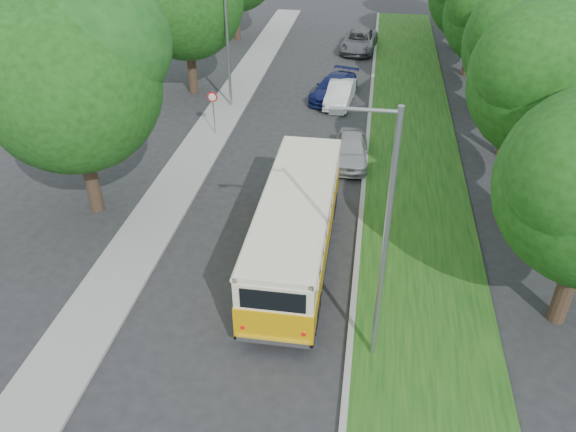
% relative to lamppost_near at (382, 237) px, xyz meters
% --- Properties ---
extents(ground, '(120.00, 120.00, 0.00)m').
position_rel_lamppost_near_xyz_m(ground, '(-4.21, 2.50, -4.37)').
color(ground, '#262628').
rests_on(ground, ground).
extents(curb, '(0.20, 70.00, 0.15)m').
position_rel_lamppost_near_xyz_m(curb, '(-0.61, 7.50, -4.29)').
color(curb, gray).
rests_on(curb, ground).
extents(grass_verge, '(4.50, 70.00, 0.13)m').
position_rel_lamppost_near_xyz_m(grass_verge, '(1.74, 7.50, -4.30)').
color(grass_verge, '#144512').
rests_on(grass_verge, ground).
extents(sidewalk, '(2.20, 70.00, 0.12)m').
position_rel_lamppost_near_xyz_m(sidewalk, '(-9.01, 7.50, -4.31)').
color(sidewalk, gray).
rests_on(sidewalk, ground).
extents(treeline, '(24.27, 41.91, 9.46)m').
position_rel_lamppost_near_xyz_m(treeline, '(-1.06, 20.49, 1.56)').
color(treeline, '#332319').
rests_on(treeline, ground).
extents(lamppost_near, '(1.71, 0.16, 8.00)m').
position_rel_lamppost_near_xyz_m(lamppost_near, '(0.00, 0.00, 0.00)').
color(lamppost_near, gray).
rests_on(lamppost_near, ground).
extents(lamppost_far, '(1.71, 0.16, 7.50)m').
position_rel_lamppost_near_xyz_m(lamppost_far, '(-8.91, 18.50, -0.25)').
color(lamppost_far, gray).
rests_on(lamppost_far, ground).
extents(warning_sign, '(0.56, 0.10, 2.50)m').
position_rel_lamppost_near_xyz_m(warning_sign, '(-8.71, 14.48, -2.66)').
color(warning_sign, gray).
rests_on(warning_sign, ground).
extents(vintage_bus, '(2.50, 9.66, 2.87)m').
position_rel_lamppost_near_xyz_m(vintage_bus, '(-2.87, 4.31, -2.94)').
color(vintage_bus, '#EAA707').
rests_on(vintage_bus, ground).
extents(car_silver, '(1.77, 4.06, 1.36)m').
position_rel_lamppost_near_xyz_m(car_silver, '(-1.35, 12.46, -3.69)').
color(car_silver, '#ACACB1').
rests_on(car_silver, ground).
extents(car_white, '(1.74, 4.13, 1.33)m').
position_rel_lamppost_near_xyz_m(car_white, '(-2.45, 19.94, -3.70)').
color(car_white, white).
rests_on(car_white, ground).
extents(car_blue, '(3.11, 5.00, 1.35)m').
position_rel_lamppost_near_xyz_m(car_blue, '(-2.89, 20.79, -3.69)').
color(car_blue, navy).
rests_on(car_blue, ground).
extents(car_grey, '(2.82, 5.34, 1.43)m').
position_rel_lamppost_near_xyz_m(car_grey, '(-1.86, 30.86, -3.65)').
color(car_grey, '#5C5E64').
rests_on(car_grey, ground).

